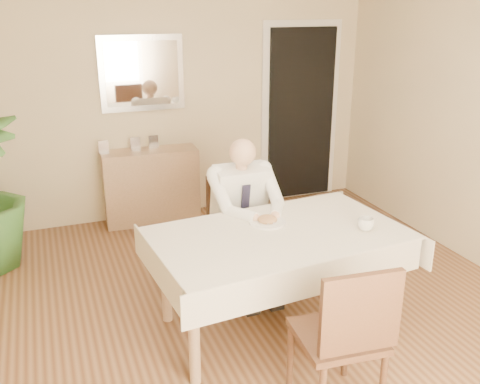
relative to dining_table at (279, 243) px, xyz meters
name	(u,v)px	position (x,y,z in m)	size (l,w,h in m)	color
room	(259,158)	(-0.15, -0.01, 0.63)	(5.00, 5.02, 2.60)	brown
doorway	(300,115)	(1.40, 2.45, 0.33)	(0.96, 0.07, 2.10)	white
mirror	(142,73)	(-0.41, 2.46, 0.88)	(0.86, 0.04, 0.76)	silver
dining_table	(279,243)	(0.00, 0.00, 0.00)	(1.80, 1.16, 0.75)	#A07E5B
chair_far	(235,221)	(0.00, 0.88, -0.18)	(0.44, 0.44, 0.87)	#3F2418
chair_near	(346,332)	(-0.01, -0.92, -0.13)	(0.49, 0.49, 0.95)	#3F2418
seated_man	(247,211)	(0.00, 0.59, 0.02)	(0.48, 0.72, 1.24)	white
plate	(267,222)	(-0.01, 0.17, 0.09)	(0.26, 0.26, 0.02)	white
food	(267,219)	(-0.01, 0.17, 0.11)	(0.14, 0.14, 0.06)	brown
knife	(276,222)	(0.03, 0.11, 0.11)	(0.01, 0.01, 0.13)	silver
fork	(266,224)	(-0.05, 0.11, 0.11)	(0.01, 0.01, 0.13)	silver
coffee_mug	(366,224)	(0.57, -0.18, 0.13)	(0.11, 0.11, 0.09)	white
sideboard	(151,186)	(-0.41, 2.31, -0.28)	(0.98, 0.33, 0.78)	#A07E5B
photo_frame_left	(103,147)	(-0.87, 2.33, 0.19)	(0.10, 0.02, 0.14)	silver
photo_frame_center	(135,144)	(-0.55, 2.35, 0.19)	(0.10, 0.02, 0.14)	silver
photo_frame_right	(154,142)	(-0.35, 2.37, 0.19)	(0.10, 0.02, 0.14)	silver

